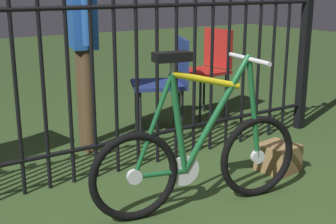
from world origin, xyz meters
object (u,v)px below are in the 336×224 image
at_px(chair_red, 209,64).
at_px(chair_navy, 168,77).
at_px(person_visitor, 83,28).
at_px(display_crate, 278,157).
at_px(bicycle, 199,156).

distance_m(chair_red, chair_navy, 0.70).
bearing_deg(person_visitor, display_crate, -52.64).
distance_m(person_visitor, display_crate, 1.72).
relative_size(bicycle, chair_navy, 1.54).
xyz_separation_m(chair_navy, person_visitor, (-0.74, 0.05, 0.44)).
distance_m(bicycle, person_visitor, 1.46).
height_order(chair_red, display_crate, chair_red).
bearing_deg(chair_navy, display_crate, -81.55).
xyz_separation_m(person_visitor, display_crate, (0.90, -1.18, -0.85)).
bearing_deg(bicycle, display_crate, 9.38).
distance_m(chair_navy, person_visitor, 0.86).
relative_size(chair_red, display_crate, 3.57).
relative_size(chair_red, chair_navy, 1.03).
relative_size(bicycle, person_visitor, 0.81).
xyz_separation_m(bicycle, person_visitor, (-0.10, 1.32, 0.63)).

